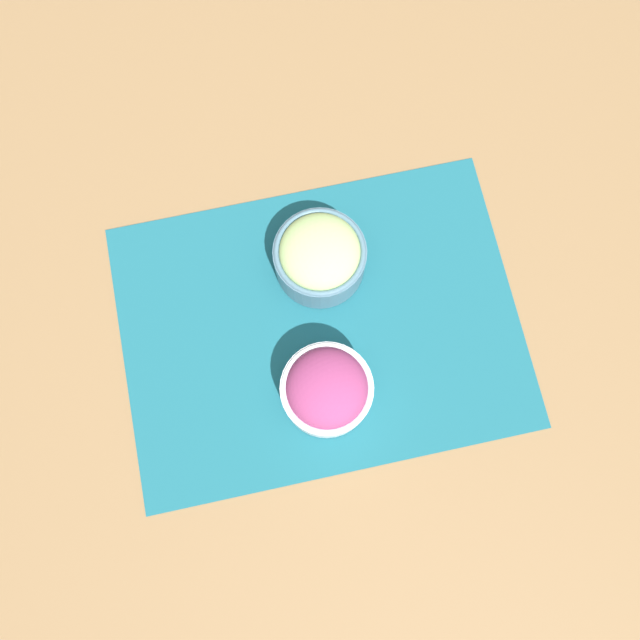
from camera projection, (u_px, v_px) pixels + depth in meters
The scene contains 4 objects.
ground_plane at pixel (320, 326), 0.86m from camera, with size 3.00×3.00×0.00m, color olive.
placemat at pixel (320, 325), 0.86m from camera, with size 0.54×0.40×0.00m.
cucumber_bowl at pixel (320, 256), 0.84m from camera, with size 0.13×0.13×0.08m.
onion_bowl at pixel (327, 390), 0.79m from camera, with size 0.12×0.12×0.09m.
Camera 1 is at (-0.04, -0.19, 0.84)m, focal length 35.00 mm.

